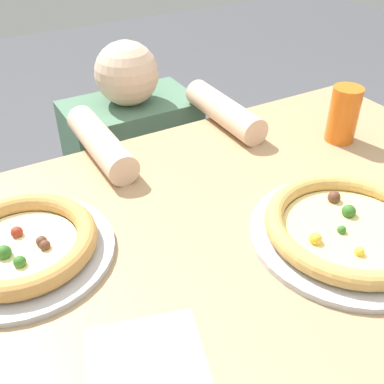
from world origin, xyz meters
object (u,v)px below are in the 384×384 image
Objects in this scene: pizza_far at (22,246)px; diner_seated at (138,199)px; pizza_near at (349,229)px; drink_cup_colored at (344,114)px.

diner_seated is (0.40, 0.47, -0.35)m from pizza_far.
pizza_far is at bearing -130.81° from diner_seated.
diner_seated reaches higher than pizza_near.
pizza_far is at bearing 154.79° from pizza_near.
diner_seated is at bearing 99.18° from pizza_near.
drink_cup_colored is 0.15× the size of diner_seated.
pizza_far is 0.77m from drink_cup_colored.
pizza_far is 2.33× the size of drink_cup_colored.
pizza_near is 0.80m from diner_seated.
pizza_near is 0.38× the size of diner_seated.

